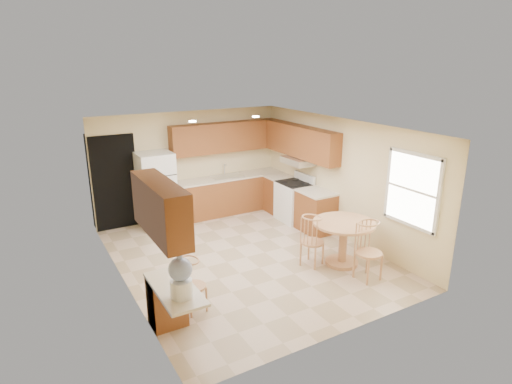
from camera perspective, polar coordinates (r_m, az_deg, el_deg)
floor at (r=8.28m, az=-1.30°, el=-8.67°), size 5.50×5.50×0.00m
ceiling at (r=7.53m, az=-1.43°, el=8.69°), size 4.50×5.50×0.02m
wall_back at (r=10.23m, az=-8.79°, el=3.67°), size 4.50×0.02×2.50m
wall_front at (r=5.72m, az=12.11°, el=-7.69°), size 4.50×0.02×2.50m
wall_left at (r=7.08m, az=-17.57°, el=-3.16°), size 0.02×5.50×2.50m
wall_right at (r=9.07m, az=11.22°, el=1.77°), size 0.02×5.50×2.50m
doorway at (r=9.80m, az=-18.26°, el=1.16°), size 0.90×0.02×2.10m
base_cab_back at (r=10.52m, az=-3.56°, el=-0.39°), size 2.75×0.60×0.87m
counter_back at (r=10.39m, az=-3.60°, el=2.00°), size 2.75×0.63×0.04m
base_cab_right_a at (r=10.54m, az=3.13°, el=-0.35°), size 0.60×0.59×0.87m
counter_right_a at (r=10.41m, az=3.17°, el=2.04°), size 0.63×0.59×0.04m
base_cab_right_b at (r=9.42m, az=7.96°, el=-2.68°), size 0.60×0.80×0.87m
counter_right_b at (r=9.28m, az=8.07°, el=-0.03°), size 0.63×0.80×0.04m
upper_cab_back at (r=10.30m, az=-4.04°, el=7.33°), size 2.75×0.33×0.70m
upper_cab_right at (r=9.75m, az=6.01°, el=6.71°), size 0.33×2.42×0.70m
upper_cab_left at (r=5.45m, az=-12.63°, el=-2.17°), size 0.33×1.40×0.70m
sink at (r=10.38m, az=-3.73°, el=2.10°), size 0.78×0.44×0.01m
range_hood at (r=9.77m, az=5.63°, el=4.16°), size 0.50×0.76×0.14m
desk_pedestal at (r=6.36m, az=-11.77°, el=-14.06°), size 0.48×0.42×0.72m
desk_top at (r=5.85m, az=-10.79°, el=-12.54°), size 0.50×1.20×0.04m
window at (r=7.75m, az=20.14°, el=0.28°), size 0.06×1.12×1.30m
can_light_a at (r=8.40m, az=-8.45°, el=9.30°), size 0.14×0.14×0.02m
can_light_b at (r=9.01m, az=-0.04°, el=10.02°), size 0.14×0.14×0.02m
refrigerator at (r=9.72m, az=-13.13°, el=0.22°), size 0.75×0.73×1.70m
stove at (r=9.98m, az=5.12°, el=-1.20°), size 0.65×0.76×1.09m
dining_table at (r=7.97m, az=11.56°, el=-5.85°), size 1.12×1.12×0.83m
chair_table_a at (r=7.76m, az=7.96°, el=-6.02°), size 0.42×0.54×0.95m
chair_table_b at (r=7.45m, az=15.40°, el=-7.18°), size 0.45×0.45×1.02m
chair_desk at (r=6.43m, az=-8.10°, el=-11.80°), size 0.38×0.49×0.85m
water_crock at (r=5.48m, az=-10.02°, el=-11.06°), size 0.30×0.30×0.62m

